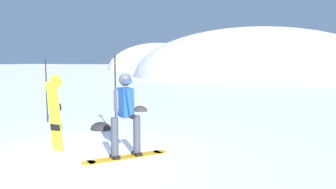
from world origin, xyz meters
The scene contains 9 objects.
ground_plane centered at (0.00, 0.00, 0.00)m, with size 300.00×300.00×0.00m, color white.
ridge_peak_main centered at (-2.67, 37.62, 0.00)m, with size 30.63×27.57×12.07m.
ridge_peak_far centered at (-24.00, 55.19, 0.00)m, with size 20.25×18.23×10.86m.
snowboarder_main centered at (0.57, 0.41, 0.92)m, with size 1.22×1.52×1.71m.
spare_snowboard centered at (-1.03, 0.20, 0.84)m, with size 0.28×0.18×1.66m.
piste_marker_near centered at (-3.76, 2.90, 1.17)m, with size 0.20×0.20×2.05m.
piste_marker_far centered at (-0.63, 1.97, 1.22)m, with size 0.20×0.20×2.16m.
rock_dark centered at (-1.50, 2.56, 0.00)m, with size 0.62×0.53×0.43m.
rock_mid centered at (-2.11, 6.14, 0.00)m, with size 0.59×0.50×0.41m.
Camera 1 is at (3.99, -5.42, 1.96)m, focal length 36.10 mm.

